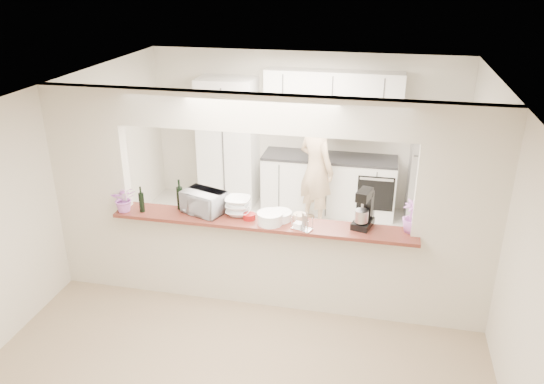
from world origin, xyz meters
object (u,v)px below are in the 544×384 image
(stand_mixer, at_px, (364,210))
(person, at_px, (316,170))
(toaster_oven, at_px, (204,202))
(refrigerator, at_px, (435,170))

(stand_mixer, height_order, person, person)
(toaster_oven, bearing_deg, person, 84.65)
(toaster_oven, height_order, person, person)
(person, bearing_deg, refrigerator, -128.75)
(toaster_oven, relative_size, person, 0.26)
(stand_mixer, relative_size, person, 0.24)
(toaster_oven, bearing_deg, refrigerator, 62.86)
(refrigerator, xyz_separation_m, toaster_oven, (-2.75, -2.62, 0.37))
(refrigerator, height_order, toaster_oven, refrigerator)
(toaster_oven, bearing_deg, stand_mixer, 20.32)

